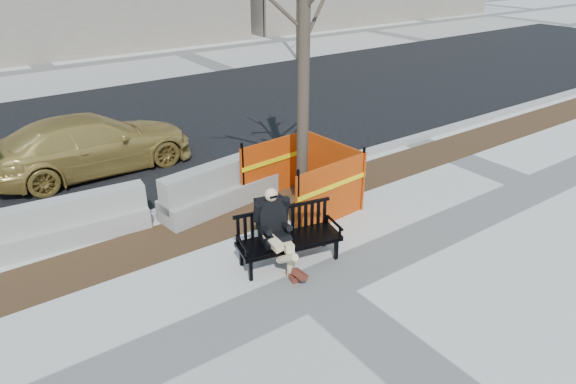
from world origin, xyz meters
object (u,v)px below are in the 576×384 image
seated_man (274,264)px  tree_fence (302,207)px  jersey_barrier_right (236,200)px  bench (289,262)px  sedan (97,170)px  jersey_barrier_left (66,242)px

seated_man → tree_fence: tree_fence is taller
tree_fence → jersey_barrier_right: bearing=132.7°
bench → tree_fence: bearing=59.1°
sedan → jersey_barrier_right: size_ratio=1.36×
tree_fence → seated_man: bearing=-139.1°
bench → seated_man: 0.25m
tree_fence → jersey_barrier_left: bearing=162.4°
tree_fence → sedan: bearing=123.7°
jersey_barrier_left → jersey_barrier_right: 3.34m
jersey_barrier_left → seated_man: bearing=-40.2°
jersey_barrier_left → jersey_barrier_right: size_ratio=0.89×
bench → seated_man: seated_man is taller
seated_man → tree_fence: size_ratio=0.20×
jersey_barrier_left → jersey_barrier_right: (3.32, -0.33, 0.00)m
jersey_barrier_right → tree_fence: bearing=-55.6°
tree_fence → jersey_barrier_right: tree_fence is taller
seated_man → jersey_barrier_left: bearing=146.2°
bench → tree_fence: 2.00m
bench → tree_fence: size_ratio=0.26×
bench → seated_man: (-0.23, 0.10, 0.00)m
seated_man → sedan: (-1.26, 5.65, 0.00)m
tree_fence → jersey_barrier_left: tree_fence is taller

